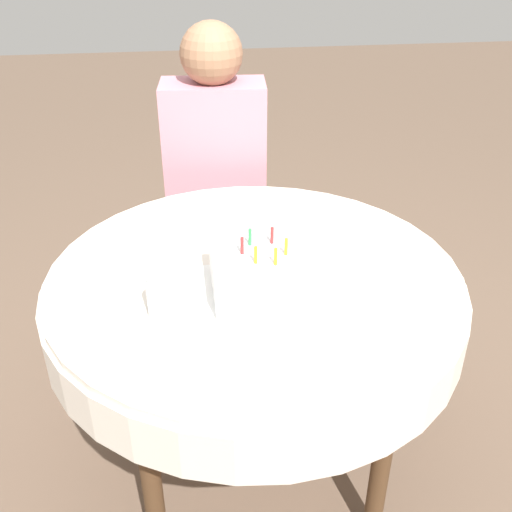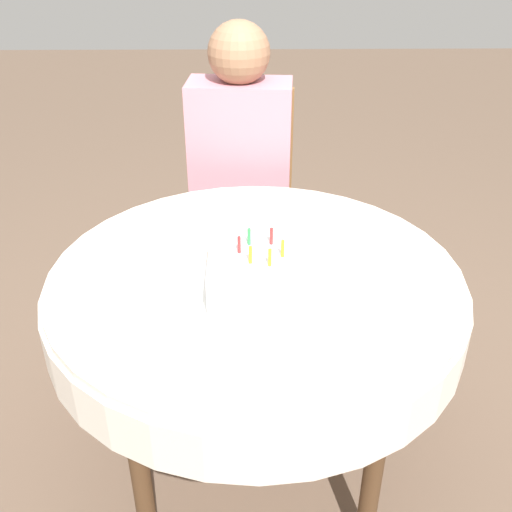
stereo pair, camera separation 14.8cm
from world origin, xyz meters
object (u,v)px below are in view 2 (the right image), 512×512
object	(u,v)px
person	(240,160)
drinking_glass	(159,289)
chair	(243,205)
birthday_cake	(257,273)

from	to	relation	value
person	drinking_glass	xyz separation A→B (m)	(-0.18, -0.91, 0.05)
chair	drinking_glass	distance (m)	1.06
drinking_glass	person	bearing A→B (deg)	78.95
birthday_cake	drinking_glass	size ratio (longest dim) A/B	1.96
person	birthday_cake	size ratio (longest dim) A/B	5.32
person	birthday_cake	world-z (taller)	person
birthday_cake	drinking_glass	xyz separation A→B (m)	(-0.22, -0.07, 0.00)
person	birthday_cake	bearing A→B (deg)	-82.17
person	drinking_glass	world-z (taller)	person
birthday_cake	chair	bearing A→B (deg)	92.47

